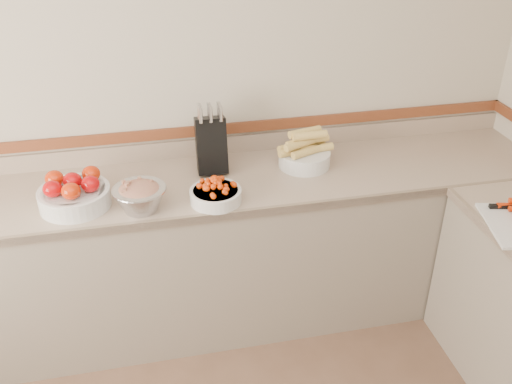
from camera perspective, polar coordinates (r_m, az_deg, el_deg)
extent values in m
plane|color=#BBAF9A|center=(3.08, -9.09, 10.11)|extent=(4.00, 0.00, 4.00)
cube|color=gray|center=(2.96, -7.97, 0.36)|extent=(4.00, 0.65, 0.04)
cube|color=gray|center=(3.21, -7.40, -6.62)|extent=(4.00, 0.63, 0.86)
cube|color=#796651|center=(2.69, -7.35, -2.89)|extent=(4.00, 0.02, 0.04)
cube|color=gray|center=(3.21, -8.58, 4.18)|extent=(4.00, 0.02, 0.10)
cube|color=brown|center=(3.17, -8.71, 5.79)|extent=(4.00, 0.02, 0.06)
cube|color=black|center=(3.01, -4.50, 4.69)|extent=(0.16, 0.20, 0.31)
cylinder|color=silver|center=(2.90, -5.55, 7.62)|extent=(0.02, 0.04, 0.08)
cylinder|color=silver|center=(2.91, -4.55, 7.72)|extent=(0.02, 0.04, 0.08)
cylinder|color=silver|center=(2.91, -3.55, 7.81)|extent=(0.02, 0.04, 0.08)
cylinder|color=silver|center=(2.93, -5.63, 7.85)|extent=(0.02, 0.04, 0.08)
cylinder|color=silver|center=(2.94, -4.64, 7.94)|extent=(0.02, 0.04, 0.08)
cylinder|color=silver|center=(2.94, -3.65, 8.03)|extent=(0.02, 0.04, 0.08)
cylinder|color=silver|center=(2.96, -5.71, 8.08)|extent=(0.02, 0.04, 0.08)
cylinder|color=silver|center=(2.97, -4.73, 8.17)|extent=(0.02, 0.04, 0.08)
cylinder|color=silver|center=(2.97, -3.75, 8.26)|extent=(0.02, 0.04, 0.08)
cylinder|color=silver|center=(2.86, -17.66, -0.53)|extent=(0.34, 0.34, 0.09)
torus|color=silver|center=(2.84, -17.78, 0.15)|extent=(0.34, 0.34, 0.01)
cylinder|color=white|center=(2.84, -17.78, 0.15)|extent=(0.30, 0.30, 0.01)
ellipsoid|color=#AF0709|center=(2.79, -19.70, 0.30)|extent=(0.09, 0.09, 0.08)
ellipsoid|color=red|center=(2.75, -18.03, 0.08)|extent=(0.09, 0.09, 0.08)
ellipsoid|color=#AF0709|center=(2.78, -16.24, 0.79)|extent=(0.09, 0.09, 0.08)
ellipsoid|color=red|center=(2.88, -19.52, 1.29)|extent=(0.09, 0.09, 0.08)
ellipsoid|color=#AF0709|center=(2.84, -17.90, 1.10)|extent=(0.09, 0.09, 0.08)
ellipsoid|color=red|center=(2.87, -16.17, 1.76)|extent=(0.09, 0.09, 0.08)
cylinder|color=silver|center=(2.77, -4.06, -0.37)|extent=(0.25, 0.25, 0.07)
torus|color=silver|center=(2.76, -4.07, 0.11)|extent=(0.25, 0.25, 0.01)
cylinder|color=white|center=(2.76, -4.07, 0.11)|extent=(0.22, 0.22, 0.01)
sphere|color=#C63307|center=(2.71, -2.95, 0.28)|extent=(0.03, 0.03, 0.03)
sphere|color=#C63307|center=(2.73, -4.44, 1.20)|extent=(0.03, 0.03, 0.03)
sphere|color=#C63307|center=(2.73, -4.17, 1.04)|extent=(0.03, 0.03, 0.03)
sphere|color=#C63307|center=(2.80, -3.30, 1.37)|extent=(0.03, 0.03, 0.03)
sphere|color=#C63307|center=(2.73, -4.00, 1.04)|extent=(0.03, 0.03, 0.03)
sphere|color=#C63307|center=(2.77, -2.98, 1.10)|extent=(0.03, 0.03, 0.03)
sphere|color=#C63307|center=(2.81, -5.41, 1.16)|extent=(0.03, 0.03, 0.03)
sphere|color=#C63307|center=(2.73, -3.84, 1.25)|extent=(0.03, 0.03, 0.03)
sphere|color=#C63307|center=(2.79, -3.78, 1.30)|extent=(0.03, 0.03, 0.03)
sphere|color=#C63307|center=(2.74, -3.40, 0.99)|extent=(0.03, 0.03, 0.03)
sphere|color=#C63307|center=(2.73, -4.73, 0.73)|extent=(0.03, 0.03, 0.03)
sphere|color=#C63307|center=(2.79, -4.44, 1.27)|extent=(0.03, 0.03, 0.03)
sphere|color=#C63307|center=(2.69, -3.18, 0.02)|extent=(0.03, 0.03, 0.03)
sphere|color=#C63307|center=(2.79, -4.13, 1.38)|extent=(0.03, 0.03, 0.03)
sphere|color=#C63307|center=(2.70, -2.87, 0.20)|extent=(0.03, 0.03, 0.03)
sphere|color=#C63307|center=(2.79, -4.07, 1.31)|extent=(0.03, 0.03, 0.03)
sphere|color=#C63307|center=(2.73, -5.08, 0.58)|extent=(0.03, 0.03, 0.03)
sphere|color=#C63307|center=(2.74, -2.99, 0.81)|extent=(0.03, 0.03, 0.03)
sphere|color=#C63307|center=(2.73, -3.93, 1.08)|extent=(0.03, 0.03, 0.03)
sphere|color=#C63307|center=(2.68, -3.18, -0.21)|extent=(0.03, 0.03, 0.03)
sphere|color=#C63307|center=(2.74, -4.91, 0.91)|extent=(0.03, 0.03, 0.03)
sphere|color=#C63307|center=(2.76, -4.41, 1.08)|extent=(0.03, 0.03, 0.03)
sphere|color=#C63307|center=(2.78, -4.26, 1.22)|extent=(0.03, 0.03, 0.03)
sphere|color=#C63307|center=(2.70, -3.70, 0.42)|extent=(0.03, 0.03, 0.03)
sphere|color=#C63307|center=(2.82, -4.14, 1.45)|extent=(0.03, 0.03, 0.03)
sphere|color=#C63307|center=(2.78, -5.48, 1.01)|extent=(0.03, 0.03, 0.03)
sphere|color=#C63307|center=(2.73, -4.14, 1.31)|extent=(0.03, 0.03, 0.03)
sphere|color=#C63307|center=(2.80, -4.93, 1.20)|extent=(0.03, 0.03, 0.03)
sphere|color=#C63307|center=(2.77, -2.33, 0.83)|extent=(0.03, 0.03, 0.03)
sphere|color=#C63307|center=(2.74, -5.54, 0.56)|extent=(0.03, 0.03, 0.03)
sphere|color=#C63307|center=(2.73, -4.10, 1.09)|extent=(0.03, 0.03, 0.03)
sphere|color=#C63307|center=(2.67, -4.16, -0.47)|extent=(0.03, 0.03, 0.03)
sphere|color=#C63307|center=(2.67, -4.27, -0.45)|extent=(0.03, 0.03, 0.03)
sphere|color=#C63307|center=(2.72, -4.43, 0.89)|extent=(0.03, 0.03, 0.03)
sphere|color=#C63307|center=(2.79, -3.85, 1.41)|extent=(0.03, 0.03, 0.03)
sphere|color=#C63307|center=(2.72, -4.19, 0.69)|extent=(0.03, 0.03, 0.03)
sphere|color=#C63307|center=(2.72, -4.07, 1.13)|extent=(0.03, 0.03, 0.03)
sphere|color=#C63307|center=(2.77, -4.52, 1.22)|extent=(0.03, 0.03, 0.03)
sphere|color=#C63307|center=(2.77, -2.37, 0.89)|extent=(0.03, 0.03, 0.03)
sphere|color=#C63307|center=(2.73, -3.44, 0.84)|extent=(0.03, 0.03, 0.03)
sphere|color=#C63307|center=(2.76, -4.88, 1.00)|extent=(0.03, 0.03, 0.03)
sphere|color=#C63307|center=(2.71, -5.15, 0.30)|extent=(0.03, 0.03, 0.03)
cylinder|color=silver|center=(3.11, 4.85, 3.35)|extent=(0.28, 0.28, 0.08)
torus|color=silver|center=(3.09, 4.88, 3.95)|extent=(0.28, 0.28, 0.01)
cylinder|color=tan|center=(3.05, 3.91, 4.13)|extent=(0.19, 0.09, 0.04)
cylinder|color=tan|center=(3.05, 5.13, 4.04)|extent=(0.19, 0.11, 0.04)
cylinder|color=tan|center=(3.09, 6.06, 4.36)|extent=(0.19, 0.06, 0.04)
cylinder|color=tan|center=(3.10, 3.79, 4.59)|extent=(0.19, 0.10, 0.04)
cylinder|color=tan|center=(3.13, 5.23, 4.79)|extent=(0.19, 0.05, 0.04)
cylinder|color=tan|center=(3.06, 4.60, 5.05)|extent=(0.19, 0.10, 0.04)
cylinder|color=tan|center=(3.08, 5.63, 5.23)|extent=(0.19, 0.07, 0.04)
cylinder|color=tan|center=(3.07, 4.90, 5.98)|extent=(0.19, 0.09, 0.04)
cylinder|color=tan|center=(3.03, 4.41, 4.80)|extent=(0.19, 0.11, 0.04)
cylinder|color=tan|center=(3.04, 5.41, 5.65)|extent=(0.19, 0.05, 0.04)
cylinder|color=#B2B2BA|center=(2.74, -11.50, -0.70)|extent=(0.25, 0.25, 0.12)
torus|color=#B2B2BA|center=(2.72, -11.62, 0.28)|extent=(0.26, 0.26, 0.01)
ellipsoid|color=#A31243|center=(2.72, -11.60, 0.12)|extent=(0.21, 0.21, 0.07)
cube|color=#A31243|center=(2.75, -10.45, 1.02)|extent=(0.02, 0.02, 0.02)
cube|color=#8DA851|center=(2.73, -12.80, 0.82)|extent=(0.02, 0.02, 0.02)
cube|color=#A31243|center=(2.69, -13.03, 0.17)|extent=(0.02, 0.02, 0.02)
cube|color=#8DA851|center=(2.72, -12.65, 0.57)|extent=(0.02, 0.02, 0.02)
cube|color=#A31243|center=(2.69, -13.15, -0.06)|extent=(0.02, 0.02, 0.02)
cube|color=#8DA851|center=(2.73, -12.57, 0.89)|extent=(0.02, 0.02, 0.02)
cube|color=#A31243|center=(2.67, -11.15, -0.04)|extent=(0.02, 0.02, 0.02)
cube|color=#8DA851|center=(2.71, -12.77, 0.69)|extent=(0.02, 0.02, 0.02)
cube|color=#A31243|center=(2.78, -11.52, 1.17)|extent=(0.02, 0.02, 0.02)
cube|color=#8DA851|center=(2.72, -11.60, 0.53)|extent=(0.02, 0.02, 0.02)
cube|color=#A31243|center=(2.75, -13.07, 0.96)|extent=(0.02, 0.02, 0.02)
cube|color=#8DA851|center=(2.77, -11.58, 1.30)|extent=(0.02, 0.02, 0.02)
cube|color=#A31243|center=(2.75, -12.10, 0.84)|extent=(0.02, 0.02, 0.02)
cube|color=#8DA851|center=(2.70, -11.26, 0.32)|extent=(0.02, 0.02, 0.02)
cube|color=black|center=(2.94, 23.22, -1.32)|extent=(0.10, 0.04, 0.02)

